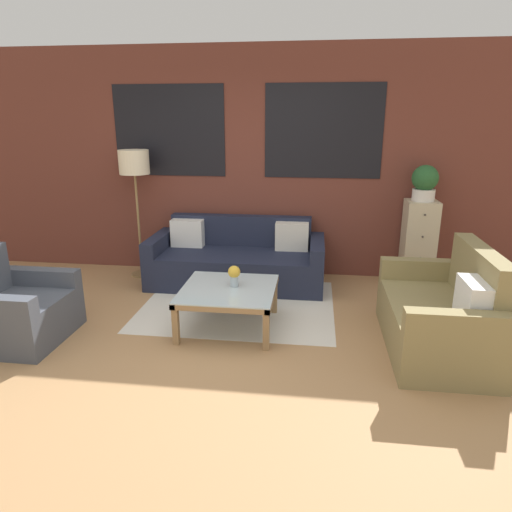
{
  "coord_description": "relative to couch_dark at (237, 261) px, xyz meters",
  "views": [
    {
      "loc": [
        0.88,
        -3.29,
        1.96
      ],
      "look_at": [
        0.28,
        1.3,
        0.55
      ],
      "focal_mm": 32.0,
      "sensor_mm": 36.0,
      "label": 1
    }
  ],
  "objects": [
    {
      "name": "ground_plane",
      "position": [
        0.04,
        -1.95,
        -0.28
      ],
      "size": [
        16.0,
        16.0,
        0.0
      ],
      "primitive_type": "plane",
      "color": "#AD7F51"
    },
    {
      "name": "wall_back_brick",
      "position": [
        0.04,
        0.49,
        1.13
      ],
      "size": [
        8.4,
        0.09,
        2.8
      ],
      "color": "brown",
      "rests_on": "ground_plane"
    },
    {
      "name": "rug",
      "position": [
        0.13,
        -0.7,
        -0.28
      ],
      "size": [
        2.05,
        1.67,
        0.0
      ],
      "color": "silver",
      "rests_on": "ground_plane"
    },
    {
      "name": "couch_dark",
      "position": [
        0.0,
        0.0,
        0.0
      ],
      "size": [
        2.09,
        0.88,
        0.78
      ],
      "color": "#1E2338",
      "rests_on": "ground_plane"
    },
    {
      "name": "settee_vintage",
      "position": [
        2.05,
        -1.44,
        0.03
      ],
      "size": [
        0.8,
        1.42,
        0.92
      ],
      "color": "olive",
      "rests_on": "ground_plane"
    },
    {
      "name": "armchair_corner",
      "position": [
        -1.75,
        -1.74,
        -0.0
      ],
      "size": [
        0.8,
        0.86,
        0.84
      ],
      "color": "#474C56",
      "rests_on": "ground_plane"
    },
    {
      "name": "coffee_table",
      "position": [
        0.13,
        -1.25,
        0.07
      ],
      "size": [
        0.89,
        0.89,
        0.41
      ],
      "color": "silver",
      "rests_on": "ground_plane"
    },
    {
      "name": "floor_lamp",
      "position": [
        -1.28,
        0.13,
        1.09
      ],
      "size": [
        0.36,
        0.36,
        1.59
      ],
      "color": "olive",
      "rests_on": "ground_plane"
    },
    {
      "name": "drawer_cabinet",
      "position": [
        2.16,
        0.23,
        0.24
      ],
      "size": [
        0.36,
        0.38,
        1.03
      ],
      "color": "#C6B793",
      "rests_on": "ground_plane"
    },
    {
      "name": "potted_plant",
      "position": [
        2.16,
        0.23,
        0.97
      ],
      "size": [
        0.3,
        0.3,
        0.41
      ],
      "color": "silver",
      "rests_on": "drawer_cabinet"
    },
    {
      "name": "flower_vase",
      "position": [
        0.18,
        -1.2,
        0.25
      ],
      "size": [
        0.12,
        0.12,
        0.2
      ],
      "color": "#ADBCC6",
      "rests_on": "coffee_table"
    }
  ]
}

